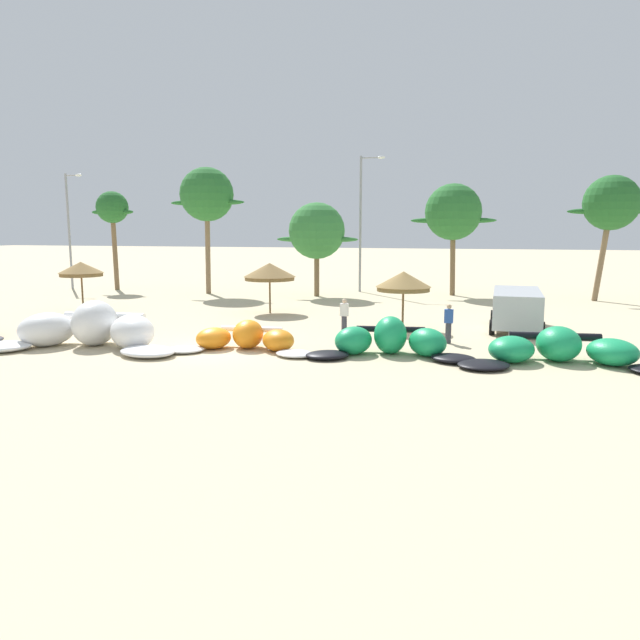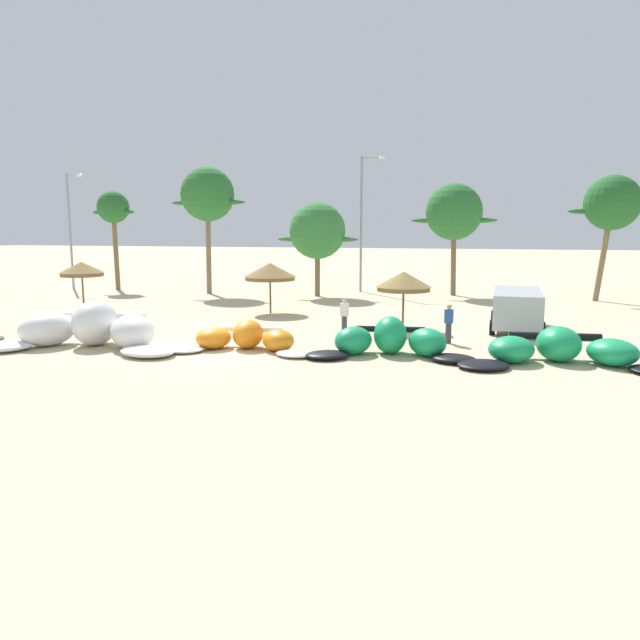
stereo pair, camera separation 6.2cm
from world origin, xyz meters
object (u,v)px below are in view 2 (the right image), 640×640
at_px(kite_right_of_center, 561,350).
at_px(beach_umbrella_near_palms, 404,281).
at_px(beach_umbrella_middle, 270,272).
at_px(person_near_kites, 449,324).
at_px(beach_umbrella_near_van, 82,269).
at_px(person_by_umbrellas, 344,317).
at_px(kite_left, 90,330).
at_px(parked_van, 517,306).
at_px(kite_center, 390,341).
at_px(palm_center_right, 612,204).
at_px(lamppost_west_center, 363,217).
at_px(palm_left_of_gap, 317,231).
at_px(palm_center_left, 454,213).
at_px(lamppost_west, 71,225).
at_px(palm_leftmost, 113,210).
at_px(palm_left, 208,195).
at_px(kite_left_of_center, 246,339).

bearing_deg(kite_right_of_center, beach_umbrella_near_palms, 138.63).
distance_m(beach_umbrella_middle, person_near_kites, 12.08).
distance_m(beach_umbrella_near_van, person_by_umbrellas, 16.40).
height_order(kite_left, beach_umbrella_near_van, beach_umbrella_near_van).
bearing_deg(parked_van, kite_center, -123.58).
relative_size(beach_umbrella_near_palms, person_by_umbrellas, 1.69).
xyz_separation_m(beach_umbrella_near_van, beach_umbrella_middle, (10.42, 2.38, -0.11)).
bearing_deg(palm_center_right, kite_center, -118.23).
distance_m(beach_umbrella_near_palms, person_near_kites, 3.84).
bearing_deg(lamppost_west_center, parked_van, -55.14).
bearing_deg(parked_van, palm_center_right, 64.94).
height_order(beach_umbrella_near_palms, palm_left_of_gap, palm_left_of_gap).
relative_size(beach_umbrella_near_palms, person_near_kites, 1.69).
relative_size(kite_center, beach_umbrella_near_palms, 2.32).
distance_m(kite_left, palm_center_left, 26.94).
relative_size(kite_center, lamppost_west, 0.71).
bearing_deg(beach_umbrella_near_van, kite_center, -20.52).
height_order(palm_leftmost, palm_left, palm_left).
xyz_separation_m(kite_center, palm_left, (-16.05, 17.86, 6.54)).
xyz_separation_m(beach_umbrella_middle, parked_van, (13.00, -2.10, -1.24)).
distance_m(person_near_kites, palm_left, 24.20).
xyz_separation_m(kite_left, person_near_kites, (13.69, 4.65, 0.12)).
distance_m(kite_right_of_center, beach_umbrella_near_van, 25.56).
distance_m(kite_center, palm_left, 24.89).
distance_m(kite_left_of_center, kite_right_of_center, 11.55).
bearing_deg(person_by_umbrellas, palm_left_of_gap, 110.21).
distance_m(beach_umbrella_near_van, palm_center_left, 24.67).
bearing_deg(kite_center, palm_leftmost, 142.77).
xyz_separation_m(lamppost_west, lamppost_west_center, (22.60, 3.73, 0.56)).
distance_m(parked_van, palm_left, 24.16).
distance_m(kite_left, palm_left_of_gap, 20.70).
height_order(palm_center_right, lamppost_west, lamppost_west).
xyz_separation_m(person_by_umbrellas, palm_center_right, (13.63, 16.81, 5.46)).
bearing_deg(person_near_kites, beach_umbrella_near_palms, 129.01).
relative_size(beach_umbrella_near_van, person_by_umbrellas, 1.76).
relative_size(beach_umbrella_near_van, lamppost_west, 0.32).
height_order(beach_umbrella_near_palms, person_near_kites, beach_umbrella_near_palms).
relative_size(palm_left, lamppost_west_center, 0.91).
xyz_separation_m(kite_left_of_center, kite_right_of_center, (11.53, 0.71, 0.05)).
height_order(parked_van, palm_leftmost, palm_leftmost).
xyz_separation_m(kite_right_of_center, lamppost_west, (-34.10, 18.16, 4.51)).
relative_size(beach_umbrella_near_van, palm_center_left, 0.36).
distance_m(kite_center, beach_umbrella_near_van, 19.95).
relative_size(kite_left_of_center, beach_umbrella_near_van, 2.11).
height_order(kite_left, palm_left_of_gap, palm_left_of_gap).
bearing_deg(palm_leftmost, beach_umbrella_near_palms, -27.98).
xyz_separation_m(palm_center_left, lamppost_west_center, (-6.62, 0.66, -0.28)).
height_order(kite_right_of_center, palm_left, palm_left).
relative_size(palm_leftmost, palm_center_right, 0.93).
distance_m(beach_umbrella_near_palms, parked_van, 5.45).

